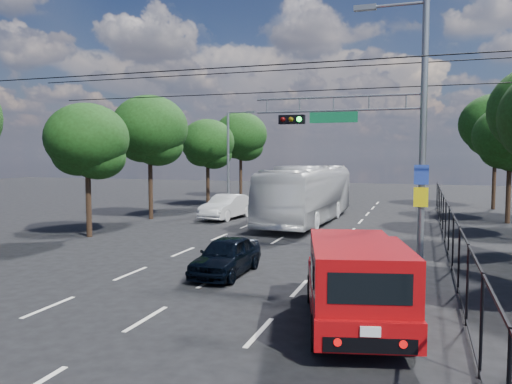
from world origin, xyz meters
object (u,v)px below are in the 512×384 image
at_px(signal_mast, 388,123).
at_px(navy_hatchback, 226,256).
at_px(white_van, 227,207).
at_px(white_bus, 307,194).
at_px(red_pickup, 354,279).

relative_size(signal_mast, navy_hatchback, 2.49).
bearing_deg(white_van, white_bus, 6.50).
relative_size(red_pickup, white_van, 1.30).
distance_m(red_pickup, white_bus, 18.24).
height_order(signal_mast, white_van, signal_mast).
distance_m(signal_mast, navy_hatchback, 7.51).
height_order(signal_mast, white_bus, signal_mast).
distance_m(signal_mast, white_van, 15.65).
bearing_deg(white_bus, red_pickup, -71.59).
xyz_separation_m(red_pickup, navy_hatchback, (-4.84, 3.80, -0.50)).
distance_m(red_pickup, white_van, 20.30).
bearing_deg(navy_hatchback, white_van, 112.29).
bearing_deg(red_pickup, white_bus, 106.11).
relative_size(signal_mast, red_pickup, 1.57).
bearing_deg(navy_hatchback, red_pickup, -37.61).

